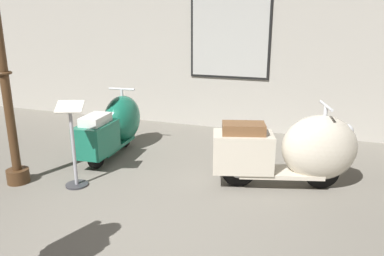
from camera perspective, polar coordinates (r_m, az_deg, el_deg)
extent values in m
plane|color=slate|center=(3.81, -8.03, -16.43)|extent=(60.00, 60.00, 0.00)
cube|color=#ADA89E|center=(7.08, 7.17, 14.53)|extent=(18.00, 0.20, 3.68)
cube|color=black|center=(7.00, 5.74, 13.67)|extent=(1.47, 0.03, 1.51)
cube|color=#B2B2AD|center=(6.99, 5.70, 13.67)|extent=(1.39, 0.01, 1.43)
cylinder|color=black|center=(6.30, -10.16, -1.02)|extent=(0.11, 0.40, 0.40)
cylinder|color=silver|center=(6.30, -10.16, -1.02)|extent=(0.11, 0.19, 0.18)
cylinder|color=black|center=(5.51, -14.25, -3.84)|extent=(0.11, 0.40, 0.40)
cylinder|color=silver|center=(5.51, -14.25, -3.84)|extent=(0.11, 0.19, 0.18)
cube|color=#196B51|center=(5.91, -12.05, -2.52)|extent=(0.43, 0.97, 0.05)
ellipsoid|color=#196B51|center=(6.18, -10.48, 1.35)|extent=(0.58, 0.87, 0.75)
cube|color=#196B51|center=(5.47, -14.21, -1.56)|extent=(0.45, 0.71, 0.44)
cube|color=silver|center=(5.40, -14.41, 1.25)|extent=(0.32, 0.50, 0.12)
sphere|color=silver|center=(6.38, -9.52, 3.78)|extent=(0.15, 0.15, 0.15)
cylinder|color=silver|center=(6.13, -10.53, 4.55)|extent=(0.04, 0.04, 0.28)
cylinder|color=silver|center=(6.10, -10.60, 5.83)|extent=(0.44, 0.07, 0.03)
cube|color=silver|center=(6.30, -12.54, 1.06)|extent=(0.07, 0.67, 0.02)
cylinder|color=black|center=(4.99, 18.96, -6.20)|extent=(0.44, 0.20, 0.43)
cylinder|color=silver|center=(4.99, 18.96, -6.20)|extent=(0.22, 0.15, 0.19)
cylinder|color=black|center=(4.81, 7.04, -6.23)|extent=(0.44, 0.20, 0.43)
cylinder|color=silver|center=(4.81, 7.04, -6.23)|extent=(0.22, 0.15, 0.19)
cube|color=beige|center=(4.88, 13.09, -6.48)|extent=(1.09, 0.66, 0.05)
ellipsoid|color=beige|center=(4.87, 18.68, -2.86)|extent=(1.03, 0.79, 0.82)
cube|color=beige|center=(4.73, 7.67, -3.58)|extent=(0.83, 0.62, 0.48)
cube|color=brown|center=(4.63, 7.81, -0.06)|extent=(0.58, 0.44, 0.13)
sphere|color=silver|center=(4.89, 22.35, -0.36)|extent=(0.16, 0.16, 0.16)
cylinder|color=silver|center=(4.77, 19.46, 1.43)|extent=(0.05, 0.05, 0.30)
cylinder|color=silver|center=(4.74, 19.64, 3.19)|extent=(0.17, 0.47, 0.03)
cube|color=silver|center=(5.13, 17.85, -2.42)|extent=(0.70, 0.22, 0.03)
cylinder|color=#472D19|center=(5.39, -24.81, -6.59)|extent=(0.28, 0.28, 0.18)
cylinder|color=#472D19|center=(5.08, -26.44, 6.21)|extent=(0.11, 0.11, 2.25)
torus|color=#472D19|center=(5.06, -26.60, 7.46)|extent=(0.19, 0.19, 0.04)
cylinder|color=#333338|center=(5.06, -17.02, -8.21)|extent=(0.28, 0.28, 0.02)
cylinder|color=#A5A5AD|center=(4.88, -17.51, -2.79)|extent=(0.04, 0.04, 0.99)
cube|color=silver|center=(4.74, -18.04, 3.09)|extent=(0.38, 0.33, 0.12)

